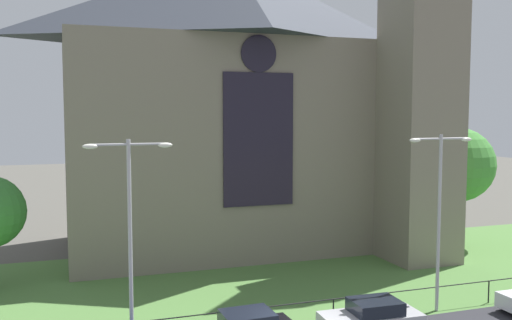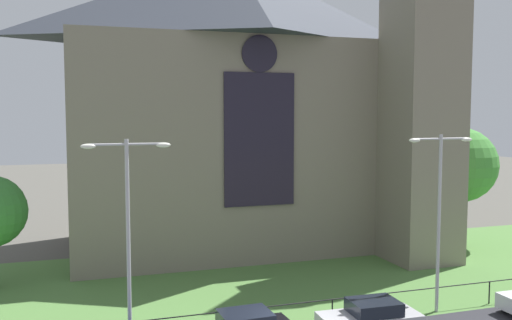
% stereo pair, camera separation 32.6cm
% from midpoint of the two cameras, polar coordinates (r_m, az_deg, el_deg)
% --- Properties ---
extents(ground, '(160.00, 160.00, 0.00)m').
position_cam_midpoint_polar(ground, '(32.00, -2.86, -12.14)').
color(ground, '#56544C').
extents(grass_verge, '(120.00, 20.00, 0.01)m').
position_cam_midpoint_polar(grass_verge, '(30.17, -1.83, -13.19)').
color(grass_verge, '#517F3D').
rests_on(grass_verge, ground).
extents(church_building, '(23.20, 16.20, 26.00)m').
position_cam_midpoint_polar(church_building, '(39.39, -0.86, 6.17)').
color(church_building, gray).
rests_on(church_building, ground).
extents(iron_railing, '(33.82, 0.07, 1.13)m').
position_cam_midpoint_polar(iron_railing, '(25.99, 8.05, -13.96)').
color(iron_railing, black).
rests_on(iron_railing, ground).
extents(tree_right_far, '(5.25, 5.25, 8.28)m').
position_cam_midpoint_polar(tree_right_far, '(42.35, 19.97, -0.54)').
color(tree_right_far, brown).
rests_on(tree_right_far, ground).
extents(streetlamp_near, '(3.37, 0.26, 8.31)m').
position_cam_midpoint_polar(streetlamp_near, '(22.42, -12.34, -5.68)').
color(streetlamp_near, '#B2B2B7').
rests_on(streetlamp_near, ground).
extents(streetlamp_far, '(3.37, 0.26, 8.31)m').
position_cam_midpoint_polar(streetlamp_far, '(27.64, 18.27, -3.84)').
color(streetlamp_far, '#B2B2B7').
rests_on(streetlamp_far, ground).
extents(parked_car_silver, '(4.27, 2.16, 1.51)m').
position_cam_midpoint_polar(parked_car_silver, '(25.02, 11.80, -15.34)').
color(parked_car_silver, '#B7B7BC').
rests_on(parked_car_silver, ground).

